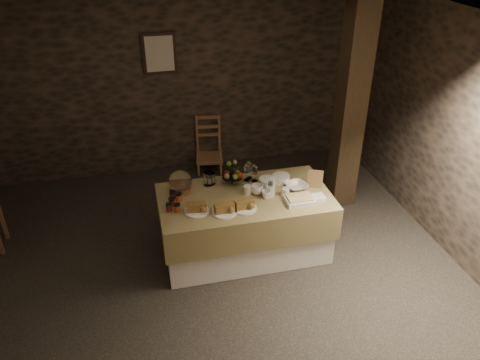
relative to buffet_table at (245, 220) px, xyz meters
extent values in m
cube|color=black|center=(-0.49, -0.31, -0.42)|extent=(5.50, 5.00, 0.01)
cube|color=black|center=(-0.49, 2.19, 0.88)|extent=(5.50, 0.02, 2.60)
cube|color=black|center=(2.26, -0.31, 0.88)|extent=(0.02, 5.00, 2.60)
cube|color=beige|center=(-0.49, -0.31, 2.18)|extent=(5.50, 5.00, 0.01)
cube|color=white|center=(0.00, 0.00, -0.07)|extent=(1.79, 0.92, 0.70)
cube|color=olive|center=(0.00, 0.00, 0.12)|extent=(1.86, 0.99, 0.38)
cube|color=olive|center=(-2.71, 0.87, -0.11)|extent=(0.04, 0.04, 0.63)
cube|color=olive|center=(-0.06, 1.97, -0.22)|extent=(0.43, 0.42, 0.05)
cube|color=olive|center=(-0.06, 2.13, 0.22)|extent=(0.37, 0.08, 0.37)
cube|color=black|center=(1.50, 0.74, 0.88)|extent=(0.30, 0.30, 2.60)
cube|color=black|center=(-0.64, 2.16, 1.33)|extent=(0.45, 0.03, 0.55)
cube|color=beige|center=(-0.64, 2.13, 1.33)|extent=(0.37, 0.01, 0.47)
cylinder|color=white|center=(0.29, 0.14, 0.36)|extent=(0.19, 0.19, 0.10)
cylinder|color=white|center=(0.47, 0.20, 0.36)|extent=(0.20, 0.20, 0.08)
cylinder|color=white|center=(0.27, -0.05, 0.37)|extent=(0.10, 0.10, 0.12)
imported|color=white|center=(0.14, 0.02, 0.37)|extent=(0.16, 0.16, 0.11)
imported|color=white|center=(0.21, -0.09, 0.36)|extent=(0.12, 0.12, 0.09)
cylinder|color=white|center=(0.04, 0.04, 0.36)|extent=(0.09, 0.09, 0.09)
cylinder|color=white|center=(0.43, -0.09, 0.36)|extent=(0.08, 0.08, 0.09)
imported|color=white|center=(0.59, 0.02, 0.34)|extent=(0.28, 0.28, 0.06)
cylinder|color=olive|center=(-0.66, 0.27, 0.32)|extent=(0.26, 0.26, 0.01)
cylinder|color=brown|center=(-0.66, 0.27, 0.36)|extent=(0.22, 0.22, 0.07)
sphere|color=white|center=(-0.66, 0.27, 0.43)|extent=(0.26, 0.26, 0.26)
cylinder|color=black|center=(-0.08, 0.29, 0.48)|extent=(0.02, 0.02, 0.33)
cylinder|color=black|center=(-0.08, 0.29, 0.40)|extent=(0.23, 0.23, 0.01)
cylinder|color=black|center=(-0.08, 0.29, 0.55)|extent=(0.16, 0.16, 0.01)
sphere|color=#487521|center=(-0.02, 0.32, 0.43)|extent=(0.07, 0.07, 0.07)
sphere|color=#9B210F|center=(-0.12, 0.33, 0.43)|extent=(0.07, 0.07, 0.07)
sphere|color=#487521|center=(-0.06, 0.23, 0.43)|extent=(0.07, 0.07, 0.07)
sphere|color=brown|center=(-0.14, 0.26, 0.43)|extent=(0.07, 0.07, 0.07)
sphere|color=#9B210F|center=(0.00, 0.25, 0.43)|extent=(0.07, 0.07, 0.07)
cylinder|color=white|center=(-0.55, -0.17, 0.32)|extent=(0.26, 0.26, 0.01)
cube|color=brown|center=(-0.55, -0.17, 0.37)|extent=(0.21, 0.11, 0.09)
cylinder|color=white|center=(-0.28, -0.26, 0.32)|extent=(0.26, 0.26, 0.01)
cube|color=brown|center=(-0.28, -0.26, 0.37)|extent=(0.21, 0.10, 0.09)
cylinder|color=white|center=(-0.06, -0.23, 0.32)|extent=(0.26, 0.26, 0.01)
cube|color=brown|center=(-0.06, -0.23, 0.37)|extent=(0.21, 0.12, 0.09)
cylinder|color=maroon|center=(-0.78, 0.00, 0.35)|extent=(0.06, 0.06, 0.07)
cylinder|color=#BC4D1C|center=(-0.74, -0.13, 0.35)|extent=(0.06, 0.06, 0.07)
cylinder|color=maroon|center=(-0.82, -0.10, 0.35)|extent=(0.06, 0.06, 0.07)
cylinder|color=#BC4D1C|center=(-0.70, 0.07, 0.35)|extent=(0.06, 0.06, 0.07)
cylinder|color=maroon|center=(-0.76, 0.13, 0.35)|extent=(0.06, 0.06, 0.07)
cube|color=white|center=(0.53, -0.25, 0.34)|extent=(0.30, 0.22, 0.05)
cube|color=#F5D086|center=(0.53, -0.25, 0.37)|extent=(0.26, 0.18, 0.02)
cube|color=white|center=(0.74, -0.24, 0.34)|extent=(0.14, 0.14, 0.04)
cube|color=olive|center=(0.80, 0.01, 0.40)|extent=(0.18, 0.13, 0.22)
cylinder|color=white|center=(-0.34, 0.33, 0.39)|extent=(0.10, 0.10, 0.16)
cylinder|color=white|center=(-0.31, 0.34, 0.38)|extent=(0.09, 0.09, 0.14)
camera|label=1|loc=(-1.04, -4.14, 3.02)|focal=35.00mm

